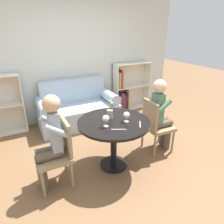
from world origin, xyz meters
name	(u,v)px	position (x,y,z in m)	size (l,w,h in m)	color
ground_plane	(114,165)	(0.00, 0.00, 0.00)	(16.00, 16.00, 0.00)	brown
back_wall	(68,57)	(0.00, 2.04, 1.35)	(5.20, 0.05, 2.70)	silver
round_table	(114,130)	(0.00, 0.00, 0.61)	(1.00, 1.00, 0.74)	black
couch	(78,110)	(0.00, 1.62, 0.31)	(1.63, 0.80, 0.92)	#9EB2C6
bookshelf_right	(127,89)	(1.36, 1.89, 0.51)	(0.94, 0.28, 1.15)	silver
chair_left	(58,151)	(-0.79, 0.01, 0.49)	(0.42, 0.42, 0.90)	#937A56
chair_right	(155,124)	(0.79, 0.05, 0.49)	(0.44, 0.44, 0.90)	#937A56
person_left	(50,141)	(-0.87, 0.01, 0.67)	(0.42, 0.34, 1.24)	brown
person_right	(161,114)	(0.87, 0.04, 0.66)	(0.43, 0.35, 1.22)	brown
wine_glass_left	(106,119)	(-0.16, -0.09, 0.85)	(0.09, 0.09, 0.16)	white
wine_glass_right	(126,115)	(0.15, -0.09, 0.83)	(0.09, 0.09, 0.14)	white
flower_vase	(110,113)	(0.00, 0.11, 0.82)	(0.09, 0.09, 0.27)	#9E9384
knife_left_setting	(118,129)	(-0.06, -0.24, 0.74)	(0.17, 0.10, 0.00)	silver
fork_left_setting	(140,124)	(0.27, -0.24, 0.74)	(0.11, 0.16, 0.00)	silver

